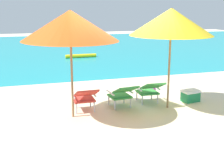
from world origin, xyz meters
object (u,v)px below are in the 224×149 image
Objects in this scene: swim_buoy at (81,56)px; beach_umbrella_left at (70,25)px; lounge_chair_center at (122,93)px; lounge_chair_right at (150,89)px; beach_ball at (152,90)px; beach_umbrella_right at (171,22)px; cooler_box at (190,96)px; lounge_chair_left at (85,97)px.

beach_umbrella_left is (-1.70, -8.24, 2.03)m from swim_buoy.
lounge_chair_center is 0.82m from lounge_chair_right.
beach_umbrella_right is at bearing -94.51° from beach_ball.
lounge_chair_left is at bearing -179.37° from cooler_box.
beach_umbrella_right is at bearing -84.99° from swim_buoy.
swim_buoy is at bearing 96.62° from beach_ball.
beach_umbrella_right is at bearing -12.84° from lounge_chair_center.
swim_buoy is at bearing 95.01° from beach_umbrella_right.
lounge_chair_center reaches higher than cooler_box.
beach_umbrella_left is 0.91× the size of beach_umbrella_right.
lounge_chair_center is at bearing 167.16° from beach_umbrella_right.
swim_buoy is 0.63× the size of beach_umbrella_left.
beach_ball is 0.50× the size of cooler_box.
lounge_chair_left is 0.99× the size of lounge_chair_right.
swim_buoy is 3.12× the size of cooler_box.
swim_buoy is 6.27× the size of beach_ball.
beach_umbrella_left is at bearing -155.35° from beach_ball.
beach_ball is (0.09, 1.20, -2.05)m from beach_umbrella_right.
beach_umbrella_right is 10.92× the size of beach_ball.
beach_umbrella_right reaches higher than lounge_chair_center.
lounge_chair_left reaches higher than beach_ball.
beach_umbrella_left is at bearing -175.85° from cooler_box.
cooler_box is (2.94, 0.03, -0.24)m from lounge_chair_left.
beach_ball is at bearing 37.46° from lounge_chair_center.
swim_buoy is at bearing 78.31° from beach_umbrella_left.
cooler_box reaches higher than swim_buoy.
beach_umbrella_right is (2.10, -0.25, 1.77)m from lounge_chair_left.
beach_umbrella_right is at bearing -49.78° from lounge_chair_right.
swim_buoy is 1.81× the size of lounge_chair_right.
lounge_chair_left is 0.35× the size of beach_umbrella_left.
lounge_chair_center is (-0.41, -8.02, 0.31)m from swim_buoy.
lounge_chair_right reaches higher than cooler_box.
beach_umbrella_right reaches higher than beach_ball.
swim_buoy is 1.82× the size of lounge_chair_left.
lounge_chair_left and lounge_chair_right have the same top height.
beach_umbrella_left is 3.42m from beach_ball.
lounge_chair_center is 2.12m from beach_umbrella_right.
beach_ball is (2.52, 1.16, -2.00)m from beach_umbrella_left.
cooler_box is at bearing 0.63° from lounge_chair_left.
lounge_chair_center reaches higher than swim_buoy.
beach_umbrella_right is at bearing -6.75° from lounge_chair_left.
beach_umbrella_right is 5.43× the size of cooler_box.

